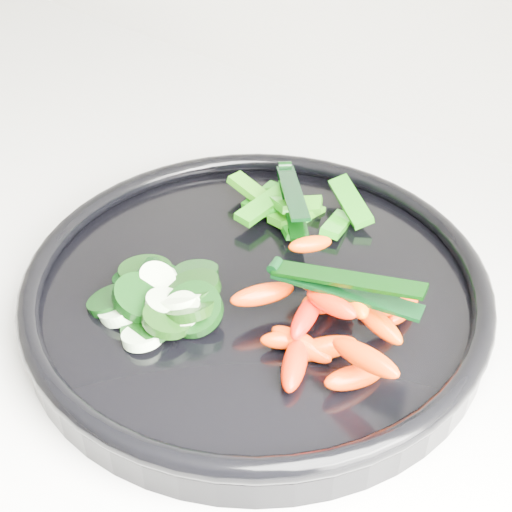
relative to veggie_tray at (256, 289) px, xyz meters
The scene contains 7 objects.
counter 0.56m from the veggie_tray, behind, with size 2.02×0.62×0.93m.
veggie_tray is the anchor object (origin of this frame).
cucumber_pile 0.08m from the veggie_tray, 122.67° to the right, with size 0.13×0.12×0.04m.
carrot_pile 0.08m from the veggie_tray, ahead, with size 0.15×0.15×0.06m.
pepper_pile 0.10m from the veggie_tray, 112.00° to the left, with size 0.13×0.11×0.04m.
tong_carrot 0.10m from the veggie_tray, ahead, with size 0.11×0.04×0.02m.
tong_pepper 0.10m from the veggie_tray, 110.83° to the left, with size 0.09×0.09×0.02m.
Camera 1 is at (0.56, 1.32, 1.33)m, focal length 50.00 mm.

